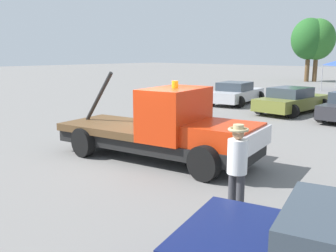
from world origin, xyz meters
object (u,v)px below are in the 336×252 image
(tree_center, at_px, (317,40))
(tree_left, at_px, (309,39))
(parked_car_silver, at_px, (236,93))
(tow_truck, at_px, (166,130))
(parked_car_olive, at_px, (292,100))
(person_near_truck, at_px, (237,162))

(tree_center, bearing_deg, tree_left, -140.76)
(parked_car_silver, distance_m, tree_center, 22.01)
(tow_truck, distance_m, parked_car_silver, 13.12)
(tow_truck, distance_m, tree_center, 34.72)
(tow_truck, relative_size, parked_car_olive, 1.31)
(tree_center, bearing_deg, person_near_truck, -70.36)
(parked_car_silver, height_order, tree_center, tree_center)
(tree_left, bearing_deg, person_near_truck, -69.13)
(tow_truck, height_order, tree_left, tree_left)
(parked_car_olive, height_order, tree_center, tree_center)
(parked_car_silver, relative_size, parked_car_olive, 1.02)
(parked_car_olive, distance_m, tree_left, 23.79)
(parked_car_olive, bearing_deg, tree_center, 22.46)
(tow_truck, xyz_separation_m, tree_left, (-9.68, 32.80, 3.61))
(person_near_truck, distance_m, parked_car_olive, 13.54)
(tow_truck, distance_m, parked_car_olive, 10.97)
(tow_truck, bearing_deg, tree_left, 96.10)
(parked_car_olive, bearing_deg, tow_truck, -170.07)
(parked_car_olive, xyz_separation_m, tree_center, (-7.77, 22.45, 3.83))
(parked_car_silver, relative_size, tree_center, 0.75)
(person_near_truck, height_order, parked_car_silver, person_near_truck)
(parked_car_silver, bearing_deg, parked_car_olive, -114.34)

